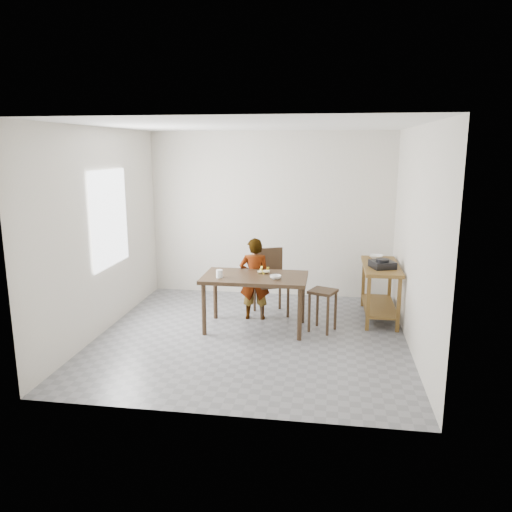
# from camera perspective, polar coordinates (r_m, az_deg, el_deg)

# --- Properties ---
(floor) EXTENTS (4.00, 4.00, 0.04)m
(floor) POSITION_cam_1_polar(r_m,az_deg,el_deg) (6.67, -0.52, -9.33)
(floor) COLOR slate
(floor) RESTS_ON ground
(ceiling) EXTENTS (4.00, 4.00, 0.04)m
(ceiling) POSITION_cam_1_polar(r_m,az_deg,el_deg) (6.20, -0.57, 14.91)
(ceiling) COLOR white
(ceiling) RESTS_ON wall_back
(wall_back) EXTENTS (4.00, 0.04, 2.70)m
(wall_back) POSITION_cam_1_polar(r_m,az_deg,el_deg) (8.27, 1.68, 4.74)
(wall_back) COLOR beige
(wall_back) RESTS_ON ground
(wall_front) EXTENTS (4.00, 0.04, 2.70)m
(wall_front) POSITION_cam_1_polar(r_m,az_deg,el_deg) (4.35, -4.75, -2.23)
(wall_front) COLOR beige
(wall_front) RESTS_ON ground
(wall_left) EXTENTS (0.04, 4.00, 2.70)m
(wall_left) POSITION_cam_1_polar(r_m,az_deg,el_deg) (6.90, -17.36, 2.67)
(wall_left) COLOR beige
(wall_left) RESTS_ON ground
(wall_right) EXTENTS (0.04, 4.00, 2.70)m
(wall_right) POSITION_cam_1_polar(r_m,az_deg,el_deg) (6.30, 17.92, 1.76)
(wall_right) COLOR beige
(wall_right) RESTS_ON ground
(window_pane) EXTENTS (0.02, 1.10, 1.30)m
(window_pane) POSITION_cam_1_polar(r_m,az_deg,el_deg) (7.04, -16.37, 4.15)
(window_pane) COLOR white
(window_pane) RESTS_ON wall_left
(dining_table) EXTENTS (1.40, 0.80, 0.75)m
(dining_table) POSITION_cam_1_polar(r_m,az_deg,el_deg) (6.81, -0.13, -5.32)
(dining_table) COLOR #362517
(dining_table) RESTS_ON floor
(prep_counter) EXTENTS (0.50, 1.20, 0.80)m
(prep_counter) POSITION_cam_1_polar(r_m,az_deg,el_deg) (7.44, 13.96, -3.96)
(prep_counter) COLOR brown
(prep_counter) RESTS_ON floor
(child) EXTENTS (0.46, 0.33, 1.19)m
(child) POSITION_cam_1_polar(r_m,az_deg,el_deg) (7.15, -0.17, -2.62)
(child) COLOR white
(child) RESTS_ON floor
(dining_chair) EXTENTS (0.61, 0.61, 0.97)m
(dining_chair) POSITION_cam_1_polar(r_m,az_deg,el_deg) (7.37, 1.74, -3.08)
(dining_chair) COLOR #362517
(dining_chair) RESTS_ON floor
(stool) EXTENTS (0.42, 0.42, 0.57)m
(stool) POSITION_cam_1_polar(r_m,az_deg,el_deg) (6.83, 7.60, -6.18)
(stool) COLOR #362517
(stool) RESTS_ON floor
(glass_tumbler) EXTENTS (0.11, 0.11, 0.11)m
(glass_tumbler) POSITION_cam_1_polar(r_m,az_deg,el_deg) (6.62, -4.21, -2.03)
(glass_tumbler) COLOR white
(glass_tumbler) RESTS_ON dining_table
(small_bowl) EXTENTS (0.17, 0.17, 0.05)m
(small_bowl) POSITION_cam_1_polar(r_m,az_deg,el_deg) (6.55, 2.25, -2.42)
(small_bowl) COLOR white
(small_bowl) RESTS_ON dining_table
(banana) EXTENTS (0.19, 0.14, 0.07)m
(banana) POSITION_cam_1_polar(r_m,az_deg,el_deg) (6.81, 0.88, -1.76)
(banana) COLOR gold
(banana) RESTS_ON dining_table
(serving_bowl) EXTENTS (0.25, 0.25, 0.05)m
(serving_bowl) POSITION_cam_1_polar(r_m,az_deg,el_deg) (7.73, 13.56, -0.07)
(serving_bowl) COLOR white
(serving_bowl) RESTS_ON prep_counter
(gas_burner) EXTENTS (0.38, 0.38, 0.10)m
(gas_burner) POSITION_cam_1_polar(r_m,az_deg,el_deg) (7.13, 14.25, -0.95)
(gas_burner) COLOR black
(gas_burner) RESTS_ON prep_counter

